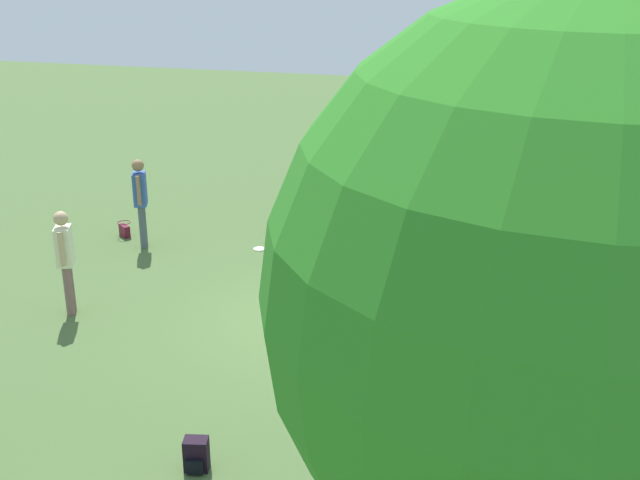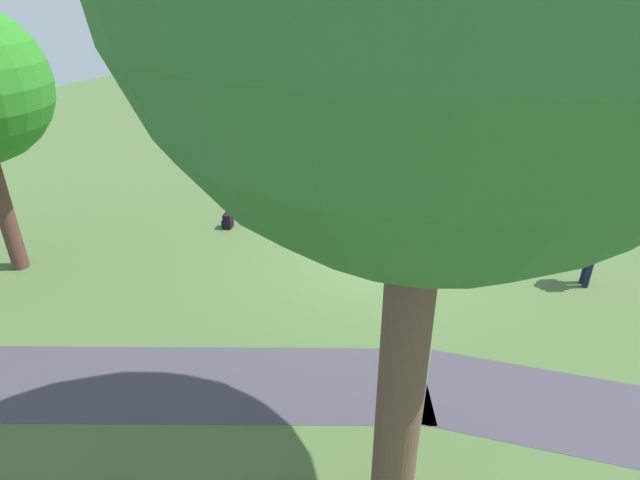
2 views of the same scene
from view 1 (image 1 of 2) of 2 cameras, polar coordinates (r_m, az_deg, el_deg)
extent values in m
plane|color=#486333|center=(13.00, -0.19, -5.63)|extent=(48.00, 48.00, 0.00)
cube|color=#3F3A46|center=(18.21, 13.73, 1.66)|extent=(8.17, 2.85, 0.01)
sphere|color=#2B7F21|center=(4.18, 17.70, -3.93)|extent=(3.15, 3.15, 3.15)
cylinder|color=black|center=(20.14, 8.44, 4.01)|extent=(0.20, 0.20, 0.10)
cylinder|color=black|center=(19.72, 8.71, 8.86)|extent=(0.10, 0.10, 3.59)
sphere|color=white|center=(19.42, 9.03, 14.45)|extent=(0.28, 0.28, 0.28)
cylinder|color=#49545E|center=(16.28, -12.52, 1.10)|extent=(0.13, 0.13, 0.87)
cylinder|color=#49545E|center=(16.13, -12.57, 0.91)|extent=(0.13, 0.13, 0.87)
cube|color=#3659A8|center=(15.97, -12.76, 3.58)|extent=(0.42, 0.36, 0.65)
cylinder|color=#906D4C|center=(16.17, -12.69, 3.93)|extent=(0.08, 0.08, 0.58)
cylinder|color=#906D4C|center=(15.75, -12.84, 3.47)|extent=(0.08, 0.08, 0.58)
sphere|color=#906D4C|center=(15.84, -12.89, 5.22)|extent=(0.24, 0.24, 0.24)
cylinder|color=#161A34|center=(17.11, 0.89, 2.43)|extent=(0.13, 0.13, 0.80)
cylinder|color=#161A34|center=(17.09, 0.35, 2.42)|extent=(0.13, 0.13, 0.80)
cube|color=#B12D42|center=(16.89, 0.63, 4.67)|extent=(0.35, 0.42, 0.60)
cylinder|color=tan|center=(16.91, 1.38, 4.79)|extent=(0.08, 0.08, 0.53)
cylinder|color=tan|center=(16.87, -0.12, 4.76)|extent=(0.08, 0.08, 0.53)
sphere|color=tan|center=(16.78, 0.64, 6.10)|extent=(0.22, 0.22, 0.22)
cylinder|color=#7C5856|center=(13.71, -17.42, -3.21)|extent=(0.13, 0.13, 0.86)
cylinder|color=#7C5856|center=(13.57, -17.54, -3.48)|extent=(0.13, 0.13, 0.86)
cube|color=#EBE9BF|center=(13.37, -17.82, -0.41)|extent=(0.42, 0.36, 0.64)
cylinder|color=tan|center=(13.56, -17.68, 0.06)|extent=(0.08, 0.08, 0.57)
cylinder|color=tan|center=(13.15, -18.00, -0.61)|extent=(0.08, 0.08, 0.57)
sphere|color=tan|center=(13.21, -18.04, 1.48)|extent=(0.23, 0.23, 0.23)
cube|color=maroon|center=(16.96, -13.79, 0.65)|extent=(0.30, 0.32, 0.24)
torus|color=maroon|center=(16.90, -13.85, 1.22)|extent=(0.38, 0.38, 0.02)
cube|color=black|center=(9.64, -8.83, -14.88)|extent=(0.25, 0.32, 0.40)
cube|color=black|center=(9.58, -8.95, -15.72)|extent=(0.10, 0.20, 0.18)
cylinder|color=white|center=(15.85, -4.37, -0.64)|extent=(0.23, 0.23, 0.02)
camera|label=2|loc=(15.95, 43.54, 16.36)|focal=29.20mm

